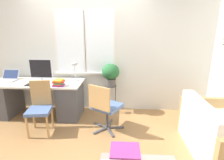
% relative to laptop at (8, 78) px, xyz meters
% --- Properties ---
extents(ground_plane, '(14.00, 14.00, 0.00)m').
position_rel_laptop_xyz_m(ground_plane, '(1.62, -0.45, -0.77)').
color(ground_plane, '#9E7042').
extents(wall_back_with_window, '(9.00, 0.12, 2.70)m').
position_rel_laptop_xyz_m(wall_back_with_window, '(1.62, 0.35, 0.58)').
color(wall_back_with_window, silver).
rests_on(wall_back_with_window, ground_plane).
extents(desk, '(1.85, 0.72, 0.73)m').
position_rel_laptop_xyz_m(desk, '(0.63, -0.09, -0.39)').
color(desk, beige).
rests_on(desk, ground_plane).
extents(laptop, '(0.34, 0.31, 0.20)m').
position_rel_laptop_xyz_m(laptop, '(0.00, 0.00, 0.00)').
color(laptop, '#B7B7BC').
rests_on(laptop, desk).
extents(monitor, '(0.45, 0.18, 0.45)m').
position_rel_laptop_xyz_m(monitor, '(0.71, 0.00, 0.19)').
color(monitor, silver).
rests_on(monitor, desk).
extents(keyboard, '(0.35, 0.14, 0.02)m').
position_rel_laptop_xyz_m(keyboard, '(0.72, -0.30, -0.04)').
color(keyboard, black).
rests_on(keyboard, desk).
extents(mouse, '(0.04, 0.07, 0.04)m').
position_rel_laptop_xyz_m(mouse, '(0.97, -0.32, -0.03)').
color(mouse, silver).
rests_on(mouse, desk).
extents(desk_lamp, '(0.16, 0.16, 0.39)m').
position_rel_laptop_xyz_m(desk_lamp, '(1.39, 0.08, 0.22)').
color(desk_lamp, '#ADADB2').
rests_on(desk_lamp, desk).
extents(book_stack, '(0.23, 0.21, 0.12)m').
position_rel_laptop_xyz_m(book_stack, '(1.18, -0.31, 0.02)').
color(book_stack, purple).
rests_on(book_stack, desk).
extents(desk_chair_wooden, '(0.43, 0.44, 0.89)m').
position_rel_laptop_xyz_m(desk_chair_wooden, '(0.94, -0.67, -0.30)').
color(desk_chair_wooden, '#B2844C').
rests_on(desk_chair_wooden, ground_plane).
extents(office_chair_swivel, '(0.60, 0.61, 0.87)m').
position_rel_laptop_xyz_m(office_chair_swivel, '(2.07, -0.60, -0.30)').
color(office_chair_swivel, '#47474C').
rests_on(office_chair_swivel, ground_plane).
extents(couch_loveseat, '(0.77, 1.30, 0.78)m').
position_rel_laptop_xyz_m(couch_loveseat, '(3.72, -1.11, -0.49)').
color(couch_loveseat, white).
rests_on(couch_loveseat, ground_plane).
extents(plant_stand, '(0.24, 0.24, 0.61)m').
position_rel_laptop_xyz_m(plant_stand, '(2.12, 0.15, -0.24)').
color(plant_stand, '#333338').
rests_on(plant_stand, ground_plane).
extents(potted_plant, '(0.36, 0.36, 0.46)m').
position_rel_laptop_xyz_m(potted_plant, '(2.12, 0.15, 0.10)').
color(potted_plant, '#514C47').
rests_on(potted_plant, plant_stand).
extents(folding_stool, '(0.34, 0.29, 0.44)m').
position_rel_laptop_xyz_m(folding_stool, '(2.40, -1.67, -0.39)').
color(folding_stool, '#93337A').
rests_on(folding_stool, ground_plane).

